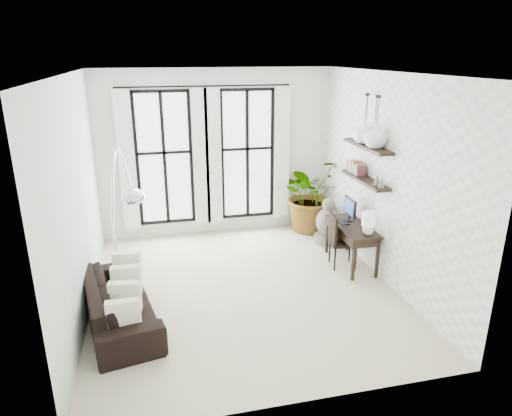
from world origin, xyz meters
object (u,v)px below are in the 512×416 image
object	(u,v)px
desk_chair	(339,237)
arc_lamp	(119,183)
sofa	(119,302)
plant	(311,194)
desk	(353,229)
buddha	(328,224)

from	to	relation	value
desk_chair	arc_lamp	world-z (taller)	arc_lamp
sofa	plant	bearing A→B (deg)	-64.95
sofa	desk	distance (m)	3.87
plant	desk	world-z (taller)	plant
desk	sofa	bearing A→B (deg)	-166.99
sofa	buddha	xyz separation A→B (m)	(3.73, 1.91, 0.08)
desk	buddha	world-z (taller)	desk
sofa	plant	xyz separation A→B (m)	(3.65, 2.65, 0.46)
arc_lamp	buddha	world-z (taller)	arc_lamp
sofa	plant	world-z (taller)	plant
plant	arc_lamp	world-z (taller)	arc_lamp
arc_lamp	desk_chair	bearing A→B (deg)	3.64
plant	buddha	bearing A→B (deg)	-83.80
plant	desk_chair	bearing A→B (deg)	-94.32
arc_lamp	sofa	bearing A→B (deg)	-98.33
arc_lamp	buddha	distance (m)	4.06
sofa	arc_lamp	size ratio (longest dim) A/B	0.91
plant	buddha	world-z (taller)	plant
sofa	arc_lamp	xyz separation A→B (m)	(0.10, 0.70, 1.45)
plant	arc_lamp	distance (m)	4.17
desk	desk_chair	world-z (taller)	desk
sofa	buddha	world-z (taller)	buddha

